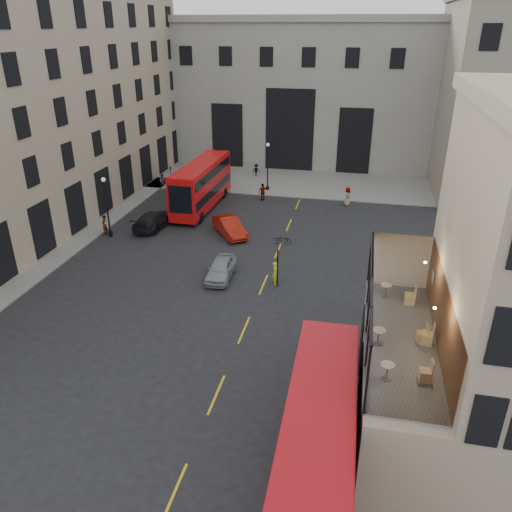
% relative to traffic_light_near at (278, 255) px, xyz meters
% --- Properties ---
extents(ground, '(140.00, 140.00, 0.00)m').
position_rel_traffic_light_near_xyz_m(ground, '(1.00, -12.00, -2.42)').
color(ground, black).
rests_on(ground, ground).
extents(host_building_main, '(7.26, 11.40, 15.10)m').
position_rel_traffic_light_near_xyz_m(host_building_main, '(10.95, -12.00, 5.36)').
color(host_building_main, tan).
rests_on(host_building_main, ground).
extents(host_frontage, '(3.00, 11.00, 4.50)m').
position_rel_traffic_light_near_xyz_m(host_frontage, '(7.50, -12.00, -0.17)').
color(host_frontage, tan).
rests_on(host_frontage, ground).
extents(cafe_floor, '(3.00, 10.00, 0.10)m').
position_rel_traffic_light_near_xyz_m(cafe_floor, '(7.50, -12.00, 2.12)').
color(cafe_floor, slate).
rests_on(cafe_floor, host_frontage).
extents(gateway, '(35.00, 10.60, 18.00)m').
position_rel_traffic_light_near_xyz_m(gateway, '(-4.00, 35.99, 6.96)').
color(gateway, '#99978E').
rests_on(gateway, ground).
extents(pavement_far, '(40.00, 12.00, 0.12)m').
position_rel_traffic_light_near_xyz_m(pavement_far, '(-5.00, 26.00, -2.36)').
color(pavement_far, slate).
rests_on(pavement_far, ground).
extents(pavement_left, '(8.00, 48.00, 0.12)m').
position_rel_traffic_light_near_xyz_m(pavement_left, '(-21.00, -0.00, -2.36)').
color(pavement_left, slate).
rests_on(pavement_left, ground).
extents(traffic_light_near, '(0.16, 0.20, 3.80)m').
position_rel_traffic_light_near_xyz_m(traffic_light_near, '(0.00, 0.00, 0.00)').
color(traffic_light_near, black).
rests_on(traffic_light_near, ground).
extents(traffic_light_far, '(0.16, 0.20, 3.80)m').
position_rel_traffic_light_near_xyz_m(traffic_light_far, '(-14.00, 16.00, 0.00)').
color(traffic_light_far, black).
rests_on(traffic_light_far, ground).
extents(street_lamp_a, '(0.36, 0.36, 5.33)m').
position_rel_traffic_light_near_xyz_m(street_lamp_a, '(-16.00, 6.00, -0.03)').
color(street_lamp_a, black).
rests_on(street_lamp_a, ground).
extents(street_lamp_b, '(0.36, 0.36, 5.33)m').
position_rel_traffic_light_near_xyz_m(street_lamp_b, '(-5.00, 22.00, -0.03)').
color(street_lamp_b, black).
rests_on(street_lamp_b, ground).
extents(bus_near, '(2.76, 11.36, 4.52)m').
position_rel_traffic_light_near_xyz_m(bus_near, '(4.50, -16.75, 0.11)').
color(bus_near, '#AF0C13').
rests_on(bus_near, ground).
extents(bus_far, '(2.90, 11.64, 4.62)m').
position_rel_traffic_light_near_xyz_m(bus_far, '(-10.35, 14.93, 0.17)').
color(bus_far, red).
rests_on(bus_far, ground).
extents(car_a, '(1.88, 4.30, 1.44)m').
position_rel_traffic_light_near_xyz_m(car_a, '(-4.28, 0.44, -1.70)').
color(car_a, gray).
rests_on(car_a, ground).
extents(car_b, '(4.17, 4.80, 1.57)m').
position_rel_traffic_light_near_xyz_m(car_b, '(-5.79, 8.49, -1.64)').
color(car_b, '#9A1609').
rests_on(car_b, ground).
extents(car_c, '(2.82, 5.49, 1.52)m').
position_rel_traffic_light_near_xyz_m(car_c, '(-12.98, 8.78, -1.66)').
color(car_c, black).
rests_on(car_c, ground).
extents(bicycle, '(1.62, 0.60, 0.84)m').
position_rel_traffic_light_near_xyz_m(bicycle, '(-0.94, 7.52, -2.00)').
color(bicycle, gray).
rests_on(bicycle, ground).
extents(cyclist, '(0.57, 0.72, 1.74)m').
position_rel_traffic_light_near_xyz_m(cyclist, '(-0.19, 0.30, -1.56)').
color(cyclist, '#DEFF1A').
rests_on(cyclist, ground).
extents(pedestrian_a, '(0.83, 0.69, 1.53)m').
position_rel_traffic_light_near_xyz_m(pedestrian_a, '(-16.90, 20.51, -1.66)').
color(pedestrian_a, gray).
rests_on(pedestrian_a, ground).
extents(pedestrian_b, '(1.15, 1.05, 1.55)m').
position_rel_traffic_light_near_xyz_m(pedestrian_b, '(-7.40, 27.21, -1.65)').
color(pedestrian_b, gray).
rests_on(pedestrian_b, ground).
extents(pedestrian_c, '(1.14, 1.00, 1.84)m').
position_rel_traffic_light_near_xyz_m(pedestrian_c, '(-4.82, 18.52, -1.50)').
color(pedestrian_c, gray).
rests_on(pedestrian_c, ground).
extents(pedestrian_d, '(0.85, 1.09, 1.96)m').
position_rel_traffic_light_near_xyz_m(pedestrian_d, '(4.01, 18.65, -1.44)').
color(pedestrian_d, gray).
rests_on(pedestrian_d, ground).
extents(pedestrian_e, '(0.54, 0.72, 1.79)m').
position_rel_traffic_light_near_xyz_m(pedestrian_e, '(-16.67, 6.32, -1.53)').
color(pedestrian_e, gray).
rests_on(pedestrian_e, ground).
extents(cafe_table_near, '(0.55, 0.55, 0.69)m').
position_rel_traffic_light_near_xyz_m(cafe_table_near, '(6.82, -14.88, 2.63)').
color(cafe_table_near, silver).
rests_on(cafe_table_near, cafe_floor).
extents(cafe_table_mid, '(0.57, 0.57, 0.72)m').
position_rel_traffic_light_near_xyz_m(cafe_table_mid, '(6.50, -12.57, 2.65)').
color(cafe_table_mid, beige).
rests_on(cafe_table_mid, cafe_floor).
extents(cafe_table_far, '(0.53, 0.53, 0.67)m').
position_rel_traffic_light_near_xyz_m(cafe_table_far, '(6.89, -8.30, 2.62)').
color(cafe_table_far, white).
rests_on(cafe_table_far, cafe_floor).
extents(cafe_chair_a, '(0.48, 0.48, 0.92)m').
position_rel_traffic_light_near_xyz_m(cafe_chair_a, '(8.26, -14.67, 2.46)').
color(cafe_chair_a, tan).
rests_on(cafe_chair_a, cafe_floor).
extents(cafe_chair_b, '(0.56, 0.56, 0.97)m').
position_rel_traffic_light_near_xyz_m(cafe_chair_b, '(8.56, -12.08, 2.47)').
color(cafe_chair_b, '#D2B979').
rests_on(cafe_chair_b, cafe_floor).
extents(cafe_chair_c, '(0.51, 0.51, 0.87)m').
position_rel_traffic_light_near_xyz_m(cafe_chair_c, '(8.36, -11.99, 2.44)').
color(cafe_chair_c, tan).
rests_on(cafe_chair_c, cafe_floor).
extents(cafe_chair_d, '(0.48, 0.48, 0.97)m').
position_rel_traffic_light_near_xyz_m(cafe_chair_d, '(8.05, -8.74, 2.47)').
color(cafe_chair_d, '#D6BF7B').
rests_on(cafe_chair_d, cafe_floor).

